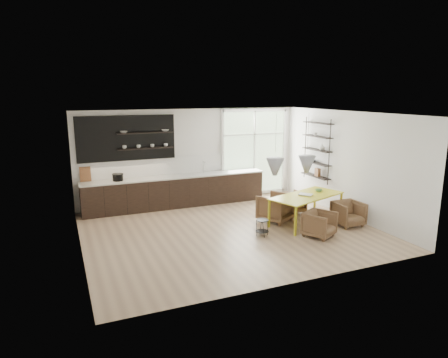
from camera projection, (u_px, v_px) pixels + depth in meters
room at (234, 165)px, 10.85m from camera, size 7.02×6.01×2.91m
kitchen_run at (173, 187)px, 11.99m from camera, size 5.54×0.69×2.75m
right_shelving at (317, 152)px, 11.93m from camera, size 0.26×1.22×1.90m
dining_table at (307, 197)px, 10.42m from camera, size 2.27×1.58×0.76m
armchair_back_left at (275, 208)px, 10.67m from camera, size 1.08×1.09×0.74m
armchair_back_right at (291, 202)px, 11.44m from camera, size 0.67×0.69×0.60m
armchair_front_left at (319, 224)px, 9.53m from camera, size 0.90×0.90×0.61m
armchair_front_right at (348, 214)px, 10.31m from camera, size 0.68×0.70×0.64m
wire_stool at (262, 225)px, 9.58m from camera, size 0.32×0.32×0.40m
table_book at (304, 196)px, 10.30m from camera, size 0.41×0.42×0.03m
table_bowl at (319, 190)px, 10.80m from camera, size 0.27×0.27×0.06m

